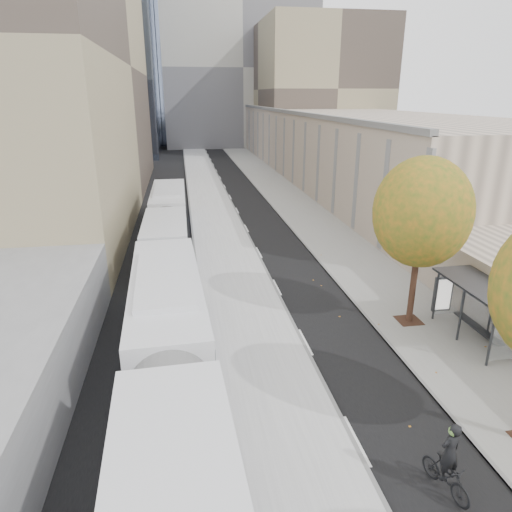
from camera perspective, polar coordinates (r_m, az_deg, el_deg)
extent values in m
cube|color=#ADADAD|center=(40.98, -5.32, 5.33)|extent=(4.25, 150.00, 0.15)
cube|color=gray|center=(42.26, 5.61, 5.71)|extent=(4.75, 150.00, 0.08)
cube|color=gray|center=(72.36, 8.76, 14.46)|extent=(18.00, 92.00, 8.00)
cube|color=#A7A59B|center=(101.57, -2.35, 22.24)|extent=(30.00, 18.00, 30.00)
cube|color=#383A3F|center=(21.10, 26.31, -3.34)|extent=(1.90, 4.40, 0.10)
cylinder|color=#383A3F|center=(19.77, 27.34, -9.11)|extent=(0.10, 0.10, 2.40)
cube|color=silver|center=(21.97, 27.38, -6.14)|extent=(0.04, 4.00, 2.10)
cylinder|color=black|center=(21.99, 18.99, -3.87)|extent=(0.28, 0.28, 3.24)
sphere|color=#305C1B|center=(20.90, 20.05, 5.15)|extent=(4.20, 4.20, 4.20)
cube|color=silver|center=(15.42, -10.67, -14.07)|extent=(3.46, 19.01, 3.15)
cube|color=black|center=(15.11, -10.81, -12.24)|extent=(3.49, 18.26, 1.09)
cube|color=silver|center=(33.40, -10.94, 4.31)|extent=(2.63, 17.85, 2.97)
cube|color=black|center=(33.27, -11.00, 5.21)|extent=(2.69, 17.14, 1.03)
cube|color=#0C7F5D|center=(25.04, -11.27, -1.69)|extent=(1.88, 0.07, 1.15)
imported|color=black|center=(14.29, 22.64, -24.02)|extent=(0.87, 1.76, 1.02)
imported|color=black|center=(13.77, 23.10, -21.56)|extent=(0.70, 0.55, 1.71)
sphere|color=#6AA042|center=(13.38, 23.48, -19.46)|extent=(0.26, 0.26, 0.26)
imported|color=white|center=(50.47, -10.26, 8.42)|extent=(2.43, 3.92, 1.24)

